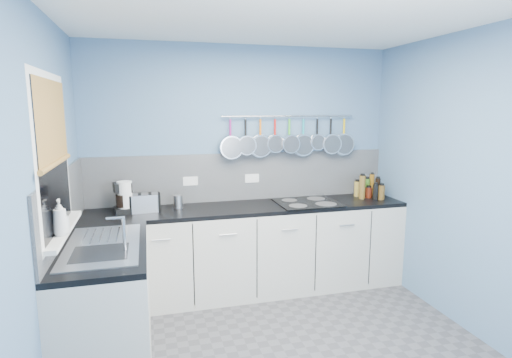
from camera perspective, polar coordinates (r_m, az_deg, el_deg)
name	(u,v)px	position (r m, az deg, el deg)	size (l,w,h in m)	color
floor	(288,358)	(3.42, 4.41, -23.46)	(3.20, 3.00, 0.02)	#47474C
ceiling	(293,8)	(2.94, 5.11, 22.44)	(3.20, 3.00, 0.02)	white
wall_back	(242,167)	(4.36, -1.94, 1.67)	(3.20, 0.02, 2.50)	#4F7196
wall_front	(431,282)	(1.65, 23.10, -12.92)	(3.20, 0.02, 2.50)	#4F7196
wall_left	(40,210)	(2.84, -27.66, -3.87)	(0.02, 3.00, 2.50)	#4F7196
wall_right	(478,185)	(3.78, 28.39, -0.76)	(0.02, 3.00, 2.50)	#4F7196
backsplash_back	(243,177)	(4.35, -1.87, 0.33)	(3.20, 0.02, 0.50)	gray
backsplash_left	(64,204)	(3.43, -25.02, -3.19)	(0.02, 1.80, 0.50)	gray
cabinet_run_back	(249,251)	(4.26, -0.92, -9.89)	(3.20, 0.60, 0.86)	beige
worktop_back	(249,208)	(4.13, -0.94, -4.00)	(3.20, 0.60, 0.04)	black
cabinet_run_left	(107,307)	(3.34, -19.93, -16.30)	(0.60, 1.20, 0.86)	beige
worktop_left	(103,248)	(3.17, -20.41, -8.95)	(0.60, 1.20, 0.04)	black
window_frame	(53,156)	(3.07, -26.26, 2.89)	(0.01, 1.00, 1.10)	white
window_glass	(54,156)	(3.07, -26.17, 2.90)	(0.01, 0.90, 1.00)	black
bamboo_blind	(52,122)	(3.05, -26.34, 7.10)	(0.01, 0.90, 0.55)	olive
window_sill	(63,230)	(3.16, -25.11, -6.38)	(0.10, 0.98, 0.03)	white
sink_unit	(103,245)	(3.16, -20.43, -8.54)	(0.50, 0.95, 0.01)	silver
mixer_tap	(124,233)	(2.94, -17.78, -7.19)	(0.12, 0.08, 0.26)	silver
socket_left	(190,181)	(4.25, -9.06, -0.28)	(0.15, 0.01, 0.09)	white
socket_right	(252,178)	(4.37, -0.55, 0.10)	(0.15, 0.01, 0.09)	white
pot_rail	(289,116)	(4.40, 4.63, 8.65)	(0.02, 0.02, 1.45)	silver
soap_bottle_a	(60,217)	(2.95, -25.52, -4.81)	(0.09, 0.09, 0.24)	white
soap_bottle_b	(62,220)	(3.01, -25.30, -5.20)	(0.08, 0.08, 0.17)	white
paper_towel	(125,197)	(4.00, -17.67, -2.44)	(0.13, 0.13, 0.30)	white
coffee_maker	(123,198)	(4.01, -17.94, -2.52)	(0.16, 0.18, 0.28)	black
toaster	(145,203)	(4.02, -15.08, -3.20)	(0.26, 0.15, 0.17)	silver
canister	(178,202)	(4.09, -10.71, -3.13)	(0.09, 0.09, 0.13)	silver
hob	(307,203)	(4.27, 7.12, -3.26)	(0.62, 0.55, 0.01)	black
pan_0	(231,138)	(4.23, -3.54, 5.71)	(0.24, 0.09, 0.43)	silver
pan_1	(246,136)	(4.26, -1.44, 6.00)	(0.20, 0.09, 0.39)	silver
pan_2	(261,137)	(4.30, 0.63, 5.83)	(0.23, 0.06, 0.42)	silver
pan_3	(275,135)	(4.35, 2.66, 6.15)	(0.19, 0.06, 0.38)	silver
pan_4	(289,135)	(4.40, 4.64, 6.12)	(0.20, 0.10, 0.39)	silver
pan_5	(303,136)	(4.45, 6.57, 5.89)	(0.23, 0.05, 0.42)	silver
pan_6	(317,133)	(4.51, 8.47, 6.28)	(0.17, 0.07, 0.36)	silver
pan_7	(331,135)	(4.58, 10.30, 6.00)	(0.22, 0.08, 0.41)	silver
pan_8	(344,136)	(4.65, 12.07, 5.89)	(0.24, 0.05, 0.43)	silver
condiment_0	(372,185)	(4.75, 15.71, -0.82)	(0.05, 0.05, 0.24)	#8C5914
condiment_1	(367,187)	(4.72, 15.06, -1.14)	(0.07, 0.07, 0.20)	#3F721E
condiment_2	(357,189)	(4.69, 13.81, -1.33)	(0.07, 0.07, 0.17)	olive
condiment_3	(378,188)	(4.67, 16.47, -1.21)	(0.06, 0.06, 0.21)	black
condiment_4	(369,193)	(4.65, 15.31, -1.82)	(0.07, 0.07, 0.12)	#4C190C
condiment_5	(362,187)	(4.58, 14.48, -1.10)	(0.07, 0.07, 0.25)	brown
condiment_6	(381,192)	(4.60, 16.94, -1.78)	(0.07, 0.07, 0.15)	brown
condiment_7	(376,192)	(4.57, 16.21, -1.74)	(0.06, 0.06, 0.16)	black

